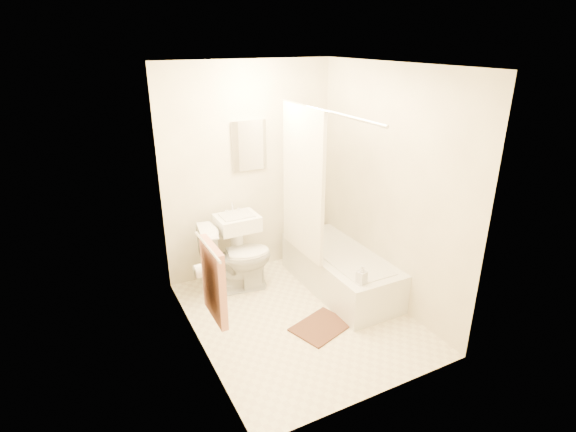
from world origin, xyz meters
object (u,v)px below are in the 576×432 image
bath_mat (321,327)px  soap_bottle (362,275)px  toilet (236,258)px  sink (238,246)px  bathtub (340,270)px

bath_mat → soap_bottle: size_ratio=2.86×
soap_bottle → toilet: bearing=126.7°
toilet → bath_mat: toilet is taller
sink → bathtub: size_ratio=0.58×
sink → bathtub: sink is taller
bathtub → bath_mat: bathtub is taller
toilet → sink: (0.08, 0.15, 0.06)m
toilet → soap_bottle: bearing=-135.1°
bathtub → soap_bottle: (-0.18, -0.63, 0.30)m
toilet → soap_bottle: (0.84, -1.13, 0.14)m
bath_mat → sink: bearing=107.1°
sink → bathtub: (0.94, -0.65, -0.23)m
toilet → sink: bearing=-19.5°
toilet → bathtub: bearing=-107.9°
toilet → sink: size_ratio=0.88×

